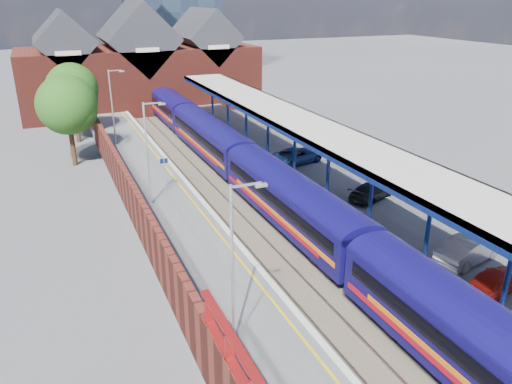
{
  "coord_description": "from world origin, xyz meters",
  "views": [
    {
      "loc": [
        -12.25,
        -9.82,
        14.4
      ],
      "look_at": [
        -0.61,
        17.48,
        2.6
      ],
      "focal_mm": 35.0,
      "sensor_mm": 36.0,
      "label": 1
    }
  ],
  "objects_px": {
    "lamp_post_c": "(149,148)",
    "parked_car_red": "(496,281)",
    "parked_car_silver": "(469,249)",
    "parked_car_blue": "(298,155)",
    "platform_sign": "(164,169)",
    "lamp_post_b": "(235,257)",
    "lamp_post_d": "(113,103)",
    "parked_car_dark": "(372,191)",
    "train": "(244,162)"
  },
  "relations": [
    {
      "from": "lamp_post_b",
      "to": "parked_car_red",
      "type": "bearing_deg",
      "value": -6.18
    },
    {
      "from": "platform_sign",
      "to": "parked_car_silver",
      "type": "relative_size",
      "value": 0.58
    },
    {
      "from": "parked_car_silver",
      "to": "parked_car_blue",
      "type": "xyz_separation_m",
      "value": [
        -0.63,
        18.6,
        -0.04
      ]
    },
    {
      "from": "lamp_post_b",
      "to": "lamp_post_d",
      "type": "xyz_separation_m",
      "value": [
        0.0,
        32.0,
        0.0
      ]
    },
    {
      "from": "parked_car_blue",
      "to": "lamp_post_b",
      "type": "bearing_deg",
      "value": 131.05
    },
    {
      "from": "platform_sign",
      "to": "parked_car_blue",
      "type": "relative_size",
      "value": 0.52
    },
    {
      "from": "train",
      "to": "parked_car_red",
      "type": "relative_size",
      "value": 17.78
    },
    {
      "from": "lamp_post_b",
      "to": "parked_car_silver",
      "type": "relative_size",
      "value": 1.62
    },
    {
      "from": "lamp_post_d",
      "to": "lamp_post_c",
      "type": "bearing_deg",
      "value": -90.0
    },
    {
      "from": "lamp_post_b",
      "to": "lamp_post_c",
      "type": "bearing_deg",
      "value": 90.0
    },
    {
      "from": "lamp_post_d",
      "to": "parked_car_blue",
      "type": "distance_m",
      "value": 18.16
    },
    {
      "from": "train",
      "to": "lamp_post_c",
      "type": "distance_m",
      "value": 8.8
    },
    {
      "from": "train",
      "to": "parked_car_silver",
      "type": "height_order",
      "value": "train"
    },
    {
      "from": "parked_car_red",
      "to": "lamp_post_b",
      "type": "bearing_deg",
      "value": 70.38
    },
    {
      "from": "parked_car_red",
      "to": "parked_car_silver",
      "type": "height_order",
      "value": "parked_car_silver"
    },
    {
      "from": "platform_sign",
      "to": "parked_car_dark",
      "type": "relative_size",
      "value": 0.62
    },
    {
      "from": "train",
      "to": "platform_sign",
      "type": "height_order",
      "value": "platform_sign"
    },
    {
      "from": "train",
      "to": "lamp_post_b",
      "type": "distance_m",
      "value": 20.53
    },
    {
      "from": "parked_car_dark",
      "to": "lamp_post_c",
      "type": "bearing_deg",
      "value": 46.75
    },
    {
      "from": "lamp_post_c",
      "to": "parked_car_red",
      "type": "bearing_deg",
      "value": -53.71
    },
    {
      "from": "parked_car_silver",
      "to": "parked_car_dark",
      "type": "bearing_deg",
      "value": -15.13
    },
    {
      "from": "parked_car_red",
      "to": "parked_car_blue",
      "type": "bearing_deg",
      "value": -14.72
    },
    {
      "from": "parked_car_silver",
      "to": "parked_car_blue",
      "type": "bearing_deg",
      "value": -10.78
    },
    {
      "from": "parked_car_silver",
      "to": "parked_car_dark",
      "type": "distance_m",
      "value": 9.39
    },
    {
      "from": "platform_sign",
      "to": "parked_car_red",
      "type": "bearing_deg",
      "value": -59.53
    },
    {
      "from": "train",
      "to": "lamp_post_b",
      "type": "bearing_deg",
      "value": -112.74
    },
    {
      "from": "lamp_post_c",
      "to": "parked_car_dark",
      "type": "distance_m",
      "value": 15.55
    },
    {
      "from": "platform_sign",
      "to": "parked_car_blue",
      "type": "distance_m",
      "value": 12.09
    },
    {
      "from": "platform_sign",
      "to": "parked_car_dark",
      "type": "height_order",
      "value": "platform_sign"
    },
    {
      "from": "platform_sign",
      "to": "parked_car_red",
      "type": "distance_m",
      "value": 22.51
    },
    {
      "from": "train",
      "to": "lamp_post_c",
      "type": "height_order",
      "value": "lamp_post_c"
    },
    {
      "from": "lamp_post_c",
      "to": "platform_sign",
      "type": "bearing_deg",
      "value": 55.74
    },
    {
      "from": "lamp_post_c",
      "to": "parked_car_red",
      "type": "height_order",
      "value": "lamp_post_c"
    },
    {
      "from": "train",
      "to": "parked_car_silver",
      "type": "distance_m",
      "value": 18.33
    },
    {
      "from": "train",
      "to": "platform_sign",
      "type": "relative_size",
      "value": 26.37
    },
    {
      "from": "lamp_post_d",
      "to": "parked_car_dark",
      "type": "distance_m",
      "value": 25.77
    },
    {
      "from": "lamp_post_b",
      "to": "lamp_post_d",
      "type": "bearing_deg",
      "value": 90.0
    },
    {
      "from": "parked_car_silver",
      "to": "platform_sign",
      "type": "bearing_deg",
      "value": 24.34
    },
    {
      "from": "lamp_post_d",
      "to": "parked_car_blue",
      "type": "height_order",
      "value": "lamp_post_d"
    },
    {
      "from": "lamp_post_b",
      "to": "platform_sign",
      "type": "distance_m",
      "value": 18.2
    },
    {
      "from": "lamp_post_b",
      "to": "parked_car_blue",
      "type": "bearing_deg",
      "value": 56.53
    },
    {
      "from": "lamp_post_b",
      "to": "parked_car_blue",
      "type": "xyz_separation_m",
      "value": [
        13.24,
        20.03,
        -3.32
      ]
    },
    {
      "from": "train",
      "to": "platform_sign",
      "type": "xyz_separation_m",
      "value": [
        -6.49,
        -0.75,
        0.57
      ]
    },
    {
      "from": "parked_car_red",
      "to": "parked_car_silver",
      "type": "bearing_deg",
      "value": -34.83
    },
    {
      "from": "parked_car_red",
      "to": "parked_car_blue",
      "type": "relative_size",
      "value": 0.77
    },
    {
      "from": "train",
      "to": "lamp_post_d",
      "type": "bearing_deg",
      "value": 120.65
    },
    {
      "from": "lamp_post_d",
      "to": "parked_car_silver",
      "type": "bearing_deg",
      "value": -65.6
    },
    {
      "from": "lamp_post_b",
      "to": "lamp_post_c",
      "type": "height_order",
      "value": "same"
    },
    {
      "from": "lamp_post_b",
      "to": "parked_car_blue",
      "type": "relative_size",
      "value": 1.45
    },
    {
      "from": "parked_car_silver",
      "to": "parked_car_blue",
      "type": "relative_size",
      "value": 0.9
    }
  ]
}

